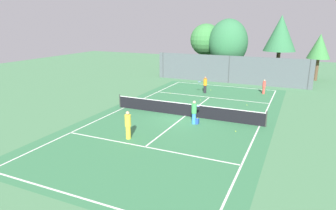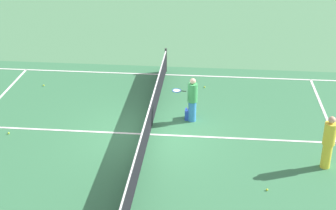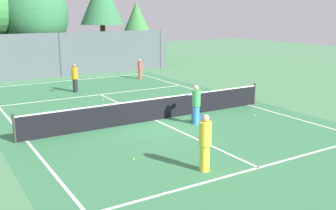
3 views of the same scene
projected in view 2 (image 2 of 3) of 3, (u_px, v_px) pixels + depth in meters
ground_plane at (149, 134)px, 17.53m from camera, size 80.00×80.00×0.00m
court_surface at (149, 134)px, 17.53m from camera, size 13.00×25.00×0.01m
tennis_net at (149, 122)px, 17.31m from camera, size 11.90×0.10×1.10m
player_2 at (329, 142)px, 15.27m from camera, size 0.38×0.38×1.76m
player_3 at (192, 99)px, 18.10m from camera, size 0.42×0.94×1.68m
ball_crate at (189, 114)px, 18.53m from camera, size 0.37×0.31×0.43m
tennis_ball_0 at (44, 85)px, 21.31m from camera, size 0.07×0.07×0.07m
tennis_ball_1 at (9, 133)px, 17.55m from camera, size 0.07×0.07×0.07m
tennis_ball_3 at (205, 87)px, 21.15m from camera, size 0.07×0.07×0.07m
tennis_ball_5 at (267, 190)px, 14.52m from camera, size 0.07×0.07×0.07m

